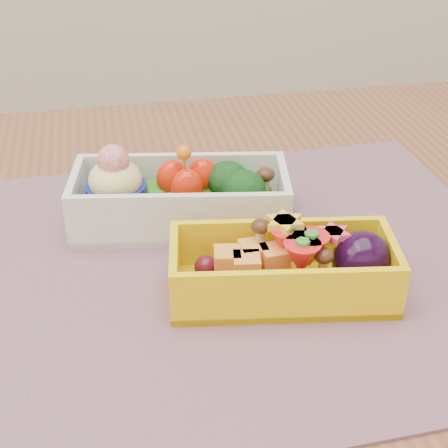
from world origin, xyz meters
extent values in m
cube|color=brown|center=(0.00, 0.00, 0.73)|extent=(1.20, 0.80, 0.04)
cube|color=gray|center=(-0.05, 0.02, 0.75)|extent=(0.52, 0.41, 0.00)
cube|color=silver|center=(-0.07, 0.09, 0.78)|extent=(0.20, 0.12, 0.05)
ellipsoid|color=green|center=(-0.07, 0.09, 0.77)|extent=(0.19, 0.10, 0.02)
cylinder|color=#141B99|center=(-0.12, 0.10, 0.78)|extent=(0.05, 0.05, 0.03)
sphere|color=red|center=(-0.12, 0.10, 0.82)|extent=(0.03, 0.03, 0.03)
ellipsoid|color=red|center=(-0.07, 0.10, 0.79)|extent=(0.03, 0.02, 0.04)
ellipsoid|color=red|center=(-0.06, 0.08, 0.79)|extent=(0.03, 0.02, 0.04)
ellipsoid|color=red|center=(-0.04, 0.10, 0.79)|extent=(0.03, 0.02, 0.04)
sphere|color=orange|center=(-0.06, 0.09, 0.82)|extent=(0.01, 0.01, 0.01)
ellipsoid|color=black|center=(-0.02, 0.09, 0.79)|extent=(0.04, 0.04, 0.03)
ellipsoid|color=black|center=(-0.01, 0.07, 0.79)|extent=(0.04, 0.04, 0.03)
ellipsoid|color=#3F2111|center=(0.01, 0.08, 0.80)|extent=(0.02, 0.02, 0.01)
cube|color=yellow|center=(0.00, -0.03, 0.78)|extent=(0.18, 0.10, 0.05)
ellipsoid|color=#530F1E|center=(-0.04, -0.03, 0.77)|extent=(0.10, 0.06, 0.02)
cube|color=orange|center=(-0.03, -0.02, 0.78)|extent=(0.05, 0.04, 0.02)
cone|color=red|center=(0.00, -0.02, 0.79)|extent=(0.03, 0.03, 0.03)
cone|color=red|center=(0.01, -0.03, 0.79)|extent=(0.03, 0.03, 0.03)
cone|color=red|center=(0.01, -0.04, 0.79)|extent=(0.03, 0.03, 0.03)
cylinder|color=yellow|center=(0.00, -0.01, 0.81)|extent=(0.03, 0.03, 0.01)
cylinder|color=#E53F5B|center=(0.03, -0.03, 0.80)|extent=(0.03, 0.03, 0.01)
ellipsoid|color=#3F2111|center=(-0.02, -0.01, 0.79)|extent=(0.02, 0.02, 0.01)
ellipsoid|color=#3F2111|center=(0.02, -0.04, 0.79)|extent=(0.02, 0.02, 0.01)
ellipsoid|color=black|center=(0.05, -0.04, 0.78)|extent=(0.05, 0.04, 0.05)
camera|label=1|loc=(-0.13, -0.42, 1.07)|focal=52.56mm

